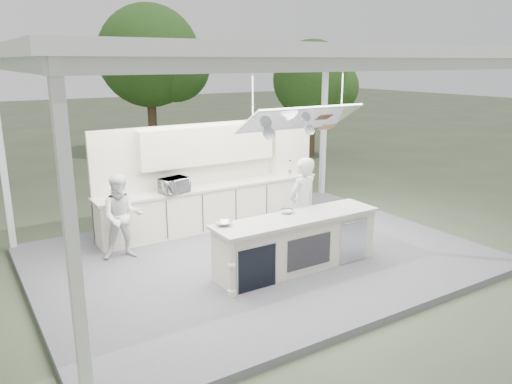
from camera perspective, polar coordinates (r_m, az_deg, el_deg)
ground at (r=9.57m, az=0.38°, el=-7.73°), size 90.00×90.00×0.00m
stage_deck at (r=9.55m, az=0.38°, el=-7.40°), size 8.00×6.00×0.12m
tent at (r=8.84m, az=0.48°, el=15.08°), size 8.20×6.20×3.86m
demo_island at (r=8.75m, az=4.60°, el=-5.79°), size 3.10×0.79×0.95m
back_counter at (r=10.93m, az=-4.99°, el=-1.57°), size 5.08×0.72×0.95m
back_wall_unit at (r=11.09m, az=-3.56°, el=3.89°), size 5.05×0.48×2.25m
tree_cluster at (r=17.83m, az=-17.68°, el=12.89°), size 19.55×9.40×5.85m
head_chef at (r=9.33m, az=5.30°, el=-1.62°), size 0.76×0.59×1.84m
sous_chef at (r=9.42m, az=-15.03°, el=-2.75°), size 0.89×0.77×1.58m
toaster_oven at (r=10.21m, az=-9.32°, el=0.75°), size 0.64×0.51×0.31m
bowl_large at (r=8.14m, az=-3.69°, el=-3.59°), size 0.34×0.34×0.07m
bowl_small at (r=8.78m, az=3.55°, el=-2.20°), size 0.31×0.31×0.07m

